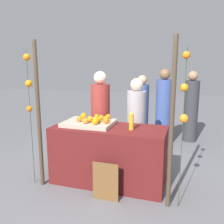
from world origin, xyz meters
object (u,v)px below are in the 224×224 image
Objects in this scene: orange_1 at (80,119)px; chalkboard_sign at (106,182)px; vendor_right at (136,128)px; orange_0 at (95,122)px; vendor_left at (101,122)px; stall_counter at (109,155)px; juice_bottle at (131,122)px.

orange_1 is 0.16× the size of chalkboard_sign.
orange_1 is at bearing -139.33° from vendor_right.
orange_1 is 1.00m from vendor_right.
vendor_left is (-0.21, 0.78, -0.19)m from orange_0.
orange_0 is 0.90m from vendor_right.
stall_counter is at bearing -59.95° from vendor_left.
vendor_right is at bearing 95.76° from juice_bottle.
stall_counter is 0.58m from orange_0.
orange_1 is at bearing -97.37° from vendor_left.
orange_0 is (-0.16, -0.15, 0.53)m from stall_counter.
vendor_right is (0.44, 0.74, -0.24)m from orange_0.
stall_counter is 19.45× the size of orange_1.
orange_1 is 0.71m from vendor_left.
orange_0 is 0.35× the size of juice_bottle.
juice_bottle is 0.15× the size of vendor_left.
vendor_right reaches higher than chalkboard_sign.
orange_1 is (-0.29, 0.10, 0.00)m from orange_0.
orange_1 is at bearing 140.85° from chalkboard_sign.
orange_1 is (-0.46, -0.04, 0.54)m from stall_counter.
vendor_left is 0.65m from vendor_right.
juice_bottle is at bearing -6.01° from stall_counter.
chalkboard_sign is (-0.22, -0.47, -0.73)m from juice_bottle.
orange_0 is at bearing 127.77° from chalkboard_sign.
stall_counter is 1.01× the size of vendor_left.
orange_1 is 0.80m from juice_bottle.
orange_0 is 0.16× the size of chalkboard_sign.
stall_counter is 0.70m from orange_1.
vendor_left is (0.09, 0.68, -0.19)m from orange_1.
vendor_right is at bearing 81.70° from chalkboard_sign.
chalkboard_sign is at bearing -52.23° from orange_0.
chalkboard_sign is 0.32× the size of vendor_left.
juice_bottle is (0.35, -0.04, 0.55)m from stall_counter.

